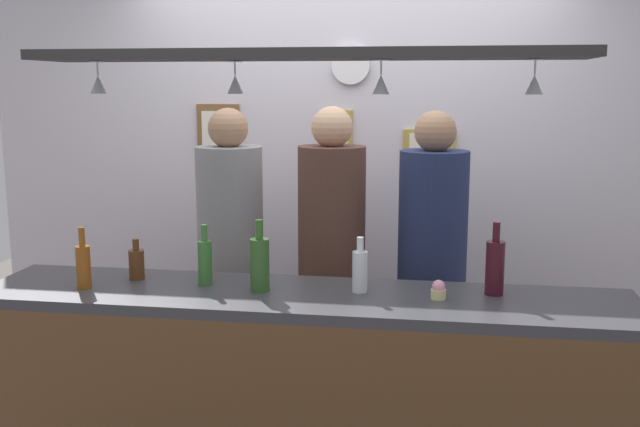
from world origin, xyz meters
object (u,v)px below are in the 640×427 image
object	(u,v)px
person_left_grey_shirt	(231,242)
wall_clock	(351,65)
cupcake	(438,290)
picture_frame_caricature	(218,133)
bottle_soda_clear	(360,270)
picture_frame_crest	(337,133)
bottle_champagne_green	(260,263)
bottle_beer_amber_tall	(83,265)
bottle_beer_brown_stubby	(137,263)
bottle_wine_dark_red	(495,266)
picture_frame_lower_pair	(429,145)
person_middle_brown_shirt	(332,244)
person_right_navy_shirt	(432,250)
bottle_beer_green_import	(205,261)

from	to	relation	value
person_left_grey_shirt	wall_clock	bearing A→B (deg)	51.04
cupcake	picture_frame_caricature	distance (m)	2.00
bottle_soda_clear	cupcake	xyz separation A→B (m)	(0.32, -0.05, -0.06)
cupcake	picture_frame_crest	bearing A→B (deg)	113.22
bottle_soda_clear	bottle_champagne_green	distance (m)	0.41
bottle_beer_amber_tall	bottle_beer_brown_stubby	bearing A→B (deg)	46.67
bottle_wine_dark_red	bottle_beer_brown_stubby	xyz separation A→B (m)	(-1.53, -0.00, -0.05)
picture_frame_caricature	picture_frame_lower_pair	distance (m)	1.26
bottle_beer_amber_tall	picture_frame_crest	xyz separation A→B (m)	(0.87, 1.48, 0.46)
bottle_beer_brown_stubby	bottle_beer_amber_tall	bearing A→B (deg)	-133.33
picture_frame_crest	bottle_beer_brown_stubby	bearing A→B (deg)	-118.42
bottle_soda_clear	picture_frame_caricature	size ratio (longest dim) A/B	0.68
bottle_beer_brown_stubby	person_left_grey_shirt	bearing A→B (deg)	68.78
picture_frame_caricature	bottle_beer_brown_stubby	bearing A→B (deg)	-89.42
bottle_wine_dark_red	bottle_champagne_green	bearing A→B (deg)	-173.93
bottle_soda_clear	picture_frame_caricature	bearing A→B (deg)	126.57
person_left_grey_shirt	picture_frame_lower_pair	size ratio (longest dim) A/B	5.80
bottle_beer_amber_tall	person_middle_brown_shirt	bearing A→B (deg)	40.58
person_right_navy_shirt	picture_frame_caricature	xyz separation A→B (m)	(-1.29, 0.68, 0.52)
picture_frame_caricature	picture_frame_lower_pair	xyz separation A→B (m)	(1.26, 0.00, -0.06)
bottle_champagne_green	bottle_beer_green_import	size ratio (longest dim) A/B	1.15
bottle_beer_brown_stubby	picture_frame_caricature	distance (m)	1.39
bottle_beer_green_import	person_right_navy_shirt	bearing A→B (deg)	34.98
bottle_beer_brown_stubby	bottle_beer_green_import	bearing A→B (deg)	-6.51
person_right_navy_shirt	picture_frame_lower_pair	bearing A→B (deg)	92.88
person_middle_brown_shirt	wall_clock	xyz separation A→B (m)	(0.01, 0.67, 0.91)
bottle_wine_dark_red	wall_clock	xyz separation A→B (m)	(-0.75, 1.29, 0.83)
person_left_grey_shirt	bottle_soda_clear	world-z (taller)	person_left_grey_shirt
picture_frame_caricature	picture_frame_lower_pair	bearing A→B (deg)	0.00
bottle_wine_dark_red	bottle_beer_green_import	world-z (taller)	bottle_wine_dark_red
bottle_champagne_green	picture_frame_crest	world-z (taller)	picture_frame_crest
cupcake	picture_frame_crest	world-z (taller)	picture_frame_crest
cupcake	picture_frame_lower_pair	distance (m)	1.48
person_left_grey_shirt	person_middle_brown_shirt	xyz separation A→B (m)	(0.53, 0.00, 0.01)
bottle_beer_brown_stubby	picture_frame_caricature	size ratio (longest dim) A/B	0.53
picture_frame_crest	bottle_beer_amber_tall	bearing A→B (deg)	-120.44
bottle_beer_green_import	cupcake	world-z (taller)	bottle_beer_green_import
bottle_wine_dark_red	bottle_beer_brown_stubby	world-z (taller)	bottle_wine_dark_red
bottle_beer_amber_tall	picture_frame_caricature	bearing A→B (deg)	84.29
person_left_grey_shirt	bottle_beer_brown_stubby	size ratio (longest dim) A/B	9.67
bottle_wine_dark_red	bottle_champagne_green	size ratio (longest dim) A/B	1.00
bottle_wine_dark_red	bottle_soda_clear	distance (m)	0.55
bottle_soda_clear	bottle_beer_green_import	size ratio (longest dim) A/B	0.88
person_right_navy_shirt	bottle_soda_clear	size ratio (longest dim) A/B	7.54
bottle_wine_dark_red	bottle_soda_clear	bearing A→B (deg)	-174.86
person_middle_brown_shirt	wall_clock	bearing A→B (deg)	89.00
person_middle_brown_shirt	person_right_navy_shirt	xyz separation A→B (m)	(0.50, 0.00, -0.01)
bottle_champagne_green	bottle_beer_amber_tall	bearing A→B (deg)	-174.32
bottle_champagne_green	cupcake	world-z (taller)	bottle_champagne_green
bottle_wine_dark_red	bottle_beer_amber_tall	xyz separation A→B (m)	(-1.69, -0.17, -0.02)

